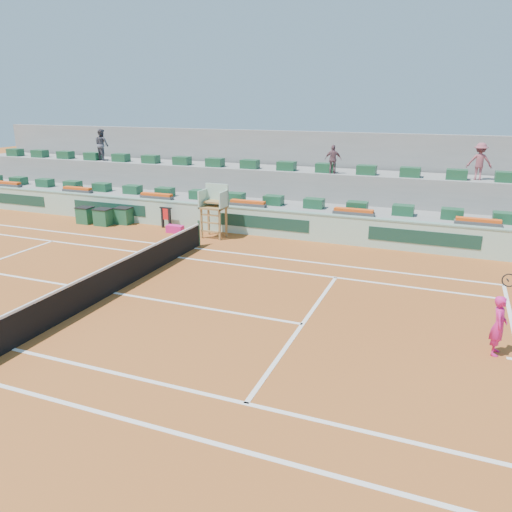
# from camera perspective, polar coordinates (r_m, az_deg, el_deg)

# --- Properties ---
(ground) EXTENTS (90.00, 90.00, 0.00)m
(ground) POSITION_cam_1_polar(r_m,az_deg,el_deg) (16.95, -15.93, -4.09)
(ground) COLOR #92491C
(ground) RESTS_ON ground
(seating_tier_lower) EXTENTS (36.00, 4.00, 1.20)m
(seating_tier_lower) POSITION_cam_1_polar(r_m,az_deg,el_deg) (25.67, -1.55, 5.28)
(seating_tier_lower) COLOR gray
(seating_tier_lower) RESTS_ON ground
(seating_tier_upper) EXTENTS (36.00, 2.40, 2.60)m
(seating_tier_upper) POSITION_cam_1_polar(r_m,az_deg,el_deg) (26.99, -0.21, 7.41)
(seating_tier_upper) COLOR gray
(seating_tier_upper) RESTS_ON ground
(stadium_back_wall) EXTENTS (36.00, 0.40, 4.40)m
(stadium_back_wall) POSITION_cam_1_polar(r_m,az_deg,el_deg) (28.32, 1.01, 9.73)
(stadium_back_wall) COLOR gray
(stadium_back_wall) RESTS_ON ground
(player_bag) EXTENTS (0.81, 0.36, 0.36)m
(player_bag) POSITION_cam_1_polar(r_m,az_deg,el_deg) (23.83, -9.24, 3.06)
(player_bag) COLOR #DA1C7C
(player_bag) RESTS_ON ground
(spectator_left) EXTENTS (1.05, 0.93, 1.80)m
(spectator_left) POSITION_cam_1_polar(r_m,az_deg,el_deg) (31.00, -17.20, 12.07)
(spectator_left) COLOR #4B4C57
(spectator_left) RESTS_ON seating_tier_upper
(spectator_mid) EXTENTS (0.83, 0.42, 1.36)m
(spectator_mid) POSITION_cam_1_polar(r_m,az_deg,el_deg) (24.54, 8.80, 10.86)
(spectator_mid) COLOR #79515C
(spectator_mid) RESTS_ON seating_tier_upper
(spectator_right) EXTENTS (1.06, 0.63, 1.62)m
(spectator_right) POSITION_cam_1_polar(r_m,az_deg,el_deg) (24.43, 24.19, 9.83)
(spectator_right) COLOR #8C4650
(spectator_right) RESTS_ON seating_tier_upper
(court_lines) EXTENTS (23.89, 11.09, 0.01)m
(court_lines) POSITION_cam_1_polar(r_m,az_deg,el_deg) (16.95, -15.93, -4.07)
(court_lines) COLOR white
(court_lines) RESTS_ON ground
(tennis_net) EXTENTS (0.10, 11.97, 1.10)m
(tennis_net) POSITION_cam_1_polar(r_m,az_deg,el_deg) (16.77, -16.08, -2.42)
(tennis_net) COLOR black
(tennis_net) RESTS_ON ground
(advertising_hoarding) EXTENTS (36.00, 0.34, 1.26)m
(advertising_hoarding) POSITION_cam_1_polar(r_m,az_deg,el_deg) (23.70, -3.60, 4.30)
(advertising_hoarding) COLOR #A2CBB5
(advertising_hoarding) RESTS_ON ground
(umpire_chair) EXTENTS (1.10, 0.90, 2.40)m
(umpire_chair) POSITION_cam_1_polar(r_m,az_deg,el_deg) (22.63, -4.77, 6.00)
(umpire_chair) COLOR olive
(umpire_chair) RESTS_ON ground
(seat_row_lower) EXTENTS (32.90, 0.60, 0.44)m
(seat_row_lower) POSITION_cam_1_polar(r_m,az_deg,el_deg) (24.70, -2.39, 6.73)
(seat_row_lower) COLOR #194B2D
(seat_row_lower) RESTS_ON seating_tier_lower
(seat_row_upper) EXTENTS (32.90, 0.60, 0.44)m
(seat_row_upper) POSITION_cam_1_polar(r_m,az_deg,el_deg) (26.21, -0.71, 10.46)
(seat_row_upper) COLOR #194B2D
(seat_row_upper) RESTS_ON seating_tier_upper
(flower_planters) EXTENTS (26.80, 0.36, 0.28)m
(flower_planters) POSITION_cam_1_polar(r_m,az_deg,el_deg) (24.66, -6.35, 6.41)
(flower_planters) COLOR #464646
(flower_planters) RESTS_ON seating_tier_lower
(drink_cooler_a) EXTENTS (0.80, 0.69, 0.84)m
(drink_cooler_a) POSITION_cam_1_polar(r_m,az_deg,el_deg) (26.08, -14.87, 4.49)
(drink_cooler_a) COLOR #1B5234
(drink_cooler_a) RESTS_ON ground
(drink_cooler_b) EXTENTS (0.82, 0.71, 0.84)m
(drink_cooler_b) POSITION_cam_1_polar(r_m,az_deg,el_deg) (26.07, -17.05, 4.30)
(drink_cooler_b) COLOR #1B5234
(drink_cooler_b) RESTS_ON ground
(drink_cooler_c) EXTENTS (0.77, 0.66, 0.84)m
(drink_cooler_c) POSITION_cam_1_polar(r_m,az_deg,el_deg) (26.75, -18.94, 4.44)
(drink_cooler_c) COLOR #1B5234
(drink_cooler_c) RESTS_ON ground
(towel_rack) EXTENTS (0.65, 0.11, 1.03)m
(towel_rack) POSITION_cam_1_polar(r_m,az_deg,el_deg) (24.72, -10.26, 4.54)
(towel_rack) COLOR black
(towel_rack) RESTS_ON ground
(tennis_player) EXTENTS (0.42, 0.86, 2.28)m
(tennis_player) POSITION_cam_1_polar(r_m,az_deg,el_deg) (13.64, 26.00, -7.11)
(tennis_player) COLOR #DA1C7C
(tennis_player) RESTS_ON ground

